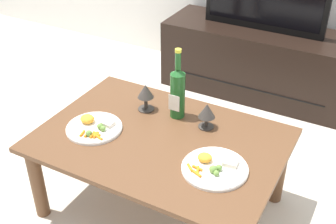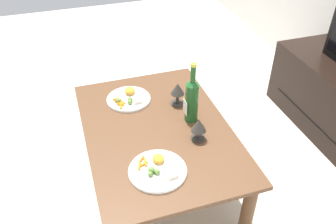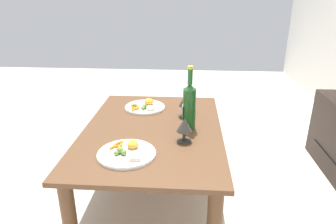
{
  "view_description": "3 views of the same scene",
  "coord_description": "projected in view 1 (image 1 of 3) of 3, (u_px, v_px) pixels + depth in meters",
  "views": [
    {
      "loc": [
        0.83,
        -1.45,
        1.66
      ],
      "look_at": [
        -0.0,
        0.08,
        0.55
      ],
      "focal_mm": 46.41,
      "sensor_mm": 36.0,
      "label": 1
    },
    {
      "loc": [
        1.48,
        -0.41,
        1.73
      ],
      "look_at": [
        0.0,
        0.07,
        0.55
      ],
      "focal_mm": 37.84,
      "sensor_mm": 36.0,
      "label": 2
    },
    {
      "loc": [
        1.62,
        0.2,
        1.2
      ],
      "look_at": [
        -0.03,
        0.09,
        0.54
      ],
      "focal_mm": 32.53,
      "sensor_mm": 36.0,
      "label": 3
    }
  ],
  "objects": [
    {
      "name": "tv_stand",
      "position": [
        258.0,
        61.0,
        3.2
      ],
      "size": [
        1.38,
        0.48,
        0.5
      ],
      "color": "black",
      "rests_on": "ground_plane"
    },
    {
      "name": "goblet_left",
      "position": [
        146.0,
        93.0,
        2.23
      ],
      "size": [
        0.09,
        0.09,
        0.15
      ],
      "color": "#38332D",
      "rests_on": "dining_table"
    },
    {
      "name": "dinner_plate_right",
      "position": [
        214.0,
        167.0,
        1.87
      ],
      "size": [
        0.29,
        0.29,
        0.05
      ],
      "color": "white",
      "rests_on": "dining_table"
    },
    {
      "name": "ground_plane",
      "position": [
        161.0,
        205.0,
        2.31
      ],
      "size": [
        6.4,
        6.4,
        0.0
      ],
      "primitive_type": "plane",
      "color": "beige"
    },
    {
      "name": "goblet_right",
      "position": [
        207.0,
        112.0,
        2.1
      ],
      "size": [
        0.08,
        0.08,
        0.13
      ],
      "color": "#38332D",
      "rests_on": "dining_table"
    },
    {
      "name": "dinner_plate_left",
      "position": [
        94.0,
        127.0,
        2.12
      ],
      "size": [
        0.28,
        0.28,
        0.05
      ],
      "color": "white",
      "rests_on": "dining_table"
    },
    {
      "name": "dining_table",
      "position": [
        161.0,
        150.0,
        2.1
      ],
      "size": [
        1.16,
        0.8,
        0.44
      ],
      "color": "brown",
      "rests_on": "ground_plane"
    },
    {
      "name": "wine_bottle",
      "position": [
        178.0,
        91.0,
        2.15
      ],
      "size": [
        0.08,
        0.08,
        0.37
      ],
      "color": "#1E5923",
      "rests_on": "dining_table"
    }
  ]
}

